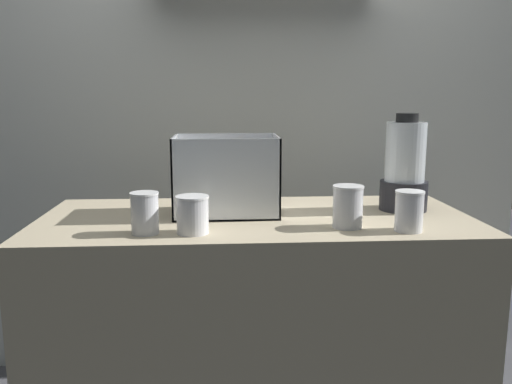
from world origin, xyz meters
The scene contains 8 objects.
counter centered at (0.00, 0.00, 0.45)m, with size 1.40×0.64×0.90m, color tan.
back_wall_unit centered at (0.00, 0.77, 1.27)m, with size 2.60×0.24×2.50m.
carrot_display_bin centered at (-0.09, 0.05, 0.98)m, with size 0.34×0.23×0.26m.
blender_pitcher centered at (0.51, 0.06, 1.04)m, with size 0.16×0.16×0.33m.
juice_cup_pomegranate_far_left centered at (-0.33, -0.20, 0.95)m, with size 0.08×0.08×0.12m.
juice_cup_mango_left centered at (-0.19, -0.20, 0.95)m, with size 0.10×0.10×0.11m.
juice_cup_carrot_middle centered at (0.26, -0.17, 0.95)m, with size 0.09×0.09×0.13m.
juice_cup_beet_right centered at (0.43, -0.22, 0.95)m, with size 0.08×0.08×0.12m.
Camera 1 is at (-0.11, -1.68, 1.29)m, focal length 37.09 mm.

